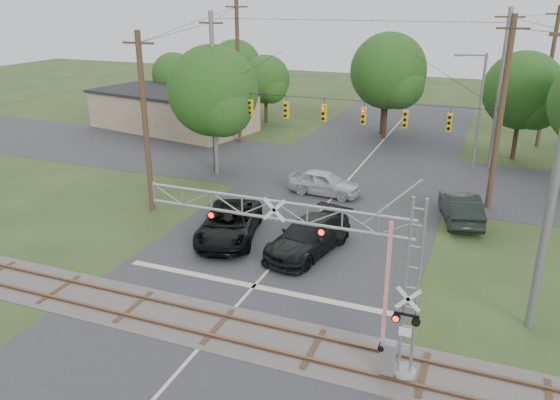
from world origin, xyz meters
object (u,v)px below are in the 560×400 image
at_px(traffic_signal_span, 358,108).
at_px(commercial_building, 173,110).
at_px(pickup_black, 229,224).
at_px(streetlight, 478,107).
at_px(crossing_gantry, 324,257).
at_px(sedan_silver, 324,183).
at_px(car_dark, 308,237).

bearing_deg(traffic_signal_span, commercial_building, 151.46).
xyz_separation_m(pickup_black, streetlight, (11.37, 17.95, 3.98)).
height_order(crossing_gantry, pickup_black, crossing_gantry).
height_order(pickup_black, commercial_building, commercial_building).
bearing_deg(commercial_building, crossing_gantry, -39.38).
xyz_separation_m(sedan_silver, commercial_building, (-19.75, 13.08, 1.05)).
height_order(commercial_building, streetlight, streetlight).
xyz_separation_m(car_dark, sedan_silver, (-1.85, 8.72, -0.04)).
xyz_separation_m(sedan_silver, streetlight, (8.68, 9.28, 4.03)).
distance_m(crossing_gantry, sedan_silver, 17.98).
bearing_deg(sedan_silver, crossing_gantry, -158.04).
bearing_deg(car_dark, commercial_building, 147.29).
bearing_deg(traffic_signal_span, car_dark, -88.81).
xyz_separation_m(crossing_gantry, sedan_silver, (-5.15, 16.91, -3.28)).
distance_m(pickup_black, streetlight, 21.61).
distance_m(pickup_black, sedan_silver, 9.08).
distance_m(crossing_gantry, commercial_building, 39.04).
distance_m(crossing_gantry, traffic_signal_span, 18.75).
xyz_separation_m(traffic_signal_span, car_dark, (0.21, -10.17, -4.78)).
bearing_deg(streetlight, pickup_black, -122.35).
height_order(car_dark, commercial_building, commercial_building).
relative_size(traffic_signal_span, pickup_black, 3.11).
relative_size(car_dark, commercial_building, 0.35).
bearing_deg(car_dark, pickup_black, -168.10).
bearing_deg(streetlight, traffic_signal_span, -131.97).
distance_m(traffic_signal_span, car_dark, 11.24).
bearing_deg(sedan_silver, commercial_building, 61.51).
xyz_separation_m(commercial_building, streetlight, (28.43, -3.80, 2.98)).
relative_size(sedan_silver, commercial_building, 0.28).
height_order(crossing_gantry, sedan_silver, crossing_gantry).
bearing_deg(crossing_gantry, traffic_signal_span, 100.83).
bearing_deg(pickup_black, crossing_gantry, -61.44).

